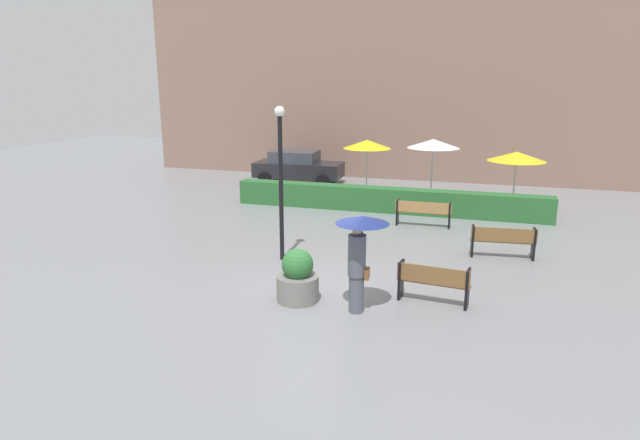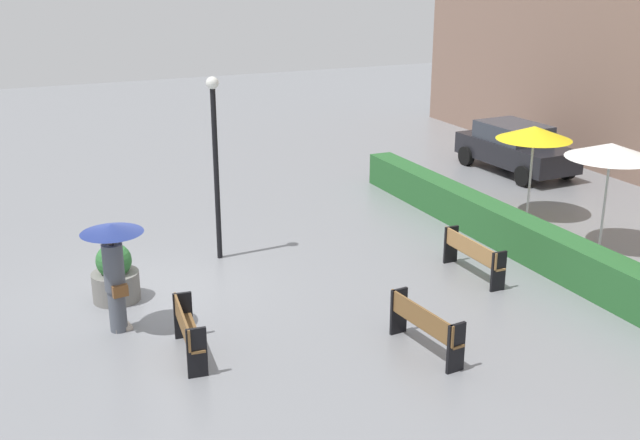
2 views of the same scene
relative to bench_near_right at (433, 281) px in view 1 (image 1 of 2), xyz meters
The scene contains 13 objects.
ground_plane 2.83m from the bench_near_right, behind, with size 60.00×60.00×0.00m, color gray.
bench_near_right is the anchor object (origin of this frame).
bench_back_row 6.67m from the bench_near_right, 98.53° to the left, with size 1.88×0.35×0.87m.
bench_far_right 4.13m from the bench_near_right, 68.10° to the left, with size 1.78×0.51×0.89m.
pedestrian_with_umbrella 1.97m from the bench_near_right, 148.17° to the right, with size 1.13×1.13×2.13m.
planter_pot 3.02m from the bench_near_right, 166.38° to the right, with size 0.95×0.95×1.21m.
lamp_post 5.13m from the bench_near_right, 156.19° to the left, with size 0.28×0.28×4.20m.
patio_umbrella_yellow 11.17m from the bench_near_right, 110.13° to the left, with size 1.96×1.96×2.48m.
patio_umbrella_white 10.60m from the bench_near_right, 96.16° to the left, with size 2.07×2.07×2.60m.
patio_umbrella_yellow_far 10.17m from the bench_near_right, 78.48° to the left, with size 2.12×2.12×2.28m.
hedge_strip 8.77m from the bench_near_right, 106.99° to the left, with size 11.88×0.70×0.92m, color #28602D.
building_facade 16.88m from the bench_near_right, 99.87° to the left, with size 28.00×1.20×10.37m, color #846656.
parked_car 15.11m from the bench_near_right, 120.92° to the left, with size 4.27×2.12×1.57m.
Camera 1 is at (3.69, -11.44, 4.82)m, focal length 30.30 mm.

